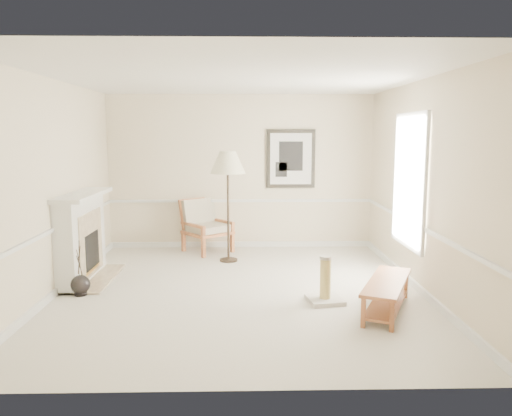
{
  "coord_description": "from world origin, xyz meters",
  "views": [
    {
      "loc": [
        0.07,
        -6.71,
        2.16
      ],
      "look_at": [
        0.25,
        0.7,
        1.06
      ],
      "focal_mm": 35.0,
      "sensor_mm": 36.0,
      "label": 1
    }
  ],
  "objects_px": {
    "floor_vase": "(81,285)",
    "armchair": "(204,223)",
    "bench": "(387,291)",
    "scratching_post": "(325,288)",
    "floor_lamp": "(228,166)"
  },
  "relations": [
    {
      "from": "floor_vase",
      "to": "armchair",
      "type": "distance_m",
      "value": 2.99
    },
    {
      "from": "scratching_post",
      "to": "armchair",
      "type": "bearing_deg",
      "value": 121.51
    },
    {
      "from": "floor_lamp",
      "to": "scratching_post",
      "type": "bearing_deg",
      "value": -58.45
    },
    {
      "from": "scratching_post",
      "to": "floor_lamp",
      "type": "bearing_deg",
      "value": 121.55
    },
    {
      "from": "bench",
      "to": "scratching_post",
      "type": "xyz_separation_m",
      "value": [
        -0.7,
        0.37,
        -0.07
      ]
    },
    {
      "from": "floor_vase",
      "to": "bench",
      "type": "distance_m",
      "value": 4.03
    },
    {
      "from": "bench",
      "to": "scratching_post",
      "type": "height_order",
      "value": "scratching_post"
    },
    {
      "from": "floor_vase",
      "to": "scratching_post",
      "type": "relative_size",
      "value": 1.24
    },
    {
      "from": "bench",
      "to": "floor_vase",
      "type": "bearing_deg",
      "value": 169.74
    },
    {
      "from": "bench",
      "to": "scratching_post",
      "type": "relative_size",
      "value": 2.32
    },
    {
      "from": "floor_vase",
      "to": "armchair",
      "type": "relative_size",
      "value": 0.72
    },
    {
      "from": "armchair",
      "to": "floor_lamp",
      "type": "relative_size",
      "value": 0.57
    },
    {
      "from": "armchair",
      "to": "bench",
      "type": "xyz_separation_m",
      "value": [
        2.49,
        -3.29,
        -0.26
      ]
    },
    {
      "from": "floor_lamp",
      "to": "armchair",
      "type": "bearing_deg",
      "value": 121.4
    },
    {
      "from": "floor_lamp",
      "to": "bench",
      "type": "bearing_deg",
      "value": -51.31
    }
  ]
}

